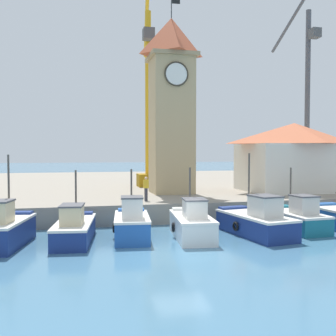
{
  "coord_description": "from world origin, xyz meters",
  "views": [
    {
      "loc": [
        -4.55,
        -17.46,
        4.63
      ],
      "look_at": [
        1.31,
        8.58,
        3.5
      ],
      "focal_mm": 42.0,
      "sensor_mm": 36.0,
      "label": 1
    }
  ],
  "objects": [
    {
      "name": "ground_plane",
      "position": [
        0.0,
        0.0,
        0.0
      ],
      "size": [
        300.0,
        300.0,
        0.0
      ],
      "primitive_type": "plane",
      "color": "teal"
    },
    {
      "name": "quay_wharf",
      "position": [
        0.0,
        26.58,
        0.65
      ],
      "size": [
        120.0,
        40.0,
        1.31
      ],
      "primitive_type": "cube",
      "color": "gray",
      "rests_on": "ground"
    },
    {
      "name": "fishing_boat_left_inner",
      "position": [
        -8.13,
        2.73,
        0.82
      ],
      "size": [
        2.49,
        4.55,
        4.47
      ],
      "color": "navy",
      "rests_on": "ground"
    },
    {
      "name": "fishing_boat_mid_left",
      "position": [
        -4.86,
        3.07,
        0.69
      ],
      "size": [
        2.35,
        5.19,
        3.64
      ],
      "color": "navy",
      "rests_on": "ground"
    },
    {
      "name": "fishing_boat_center",
      "position": [
        -1.9,
        3.03,
        0.8
      ],
      "size": [
        2.22,
        4.24,
        3.68
      ],
      "color": "#2356A8",
      "rests_on": "ground"
    },
    {
      "name": "fishing_boat_mid_right",
      "position": [
        1.25,
        2.53,
        0.77
      ],
      "size": [
        2.28,
        4.76,
        3.76
      ],
      "color": "silver",
      "rests_on": "ground"
    },
    {
      "name": "fishing_boat_right_inner",
      "position": [
        4.88,
        2.38,
        0.77
      ],
      "size": [
        2.94,
        5.42,
        4.53
      ],
      "color": "navy",
      "rests_on": "ground"
    },
    {
      "name": "fishing_boat_right_outer",
      "position": [
        7.82,
        3.21,
        0.72
      ],
      "size": [
        2.24,
        4.55,
        3.66
      ],
      "color": "#196B7F",
      "rests_on": "ground"
    },
    {
      "name": "clock_tower",
      "position": [
        2.62,
        13.17,
        8.65
      ],
      "size": [
        3.67,
        3.67,
        15.47
      ],
      "color": "tan",
      "rests_on": "quay_wharf"
    },
    {
      "name": "warehouse_right",
      "position": [
        13.12,
        12.56,
        4.23
      ],
      "size": [
        8.72,
        6.59,
        5.71
      ],
      "color": "silver",
      "rests_on": "quay_wharf"
    },
    {
      "name": "port_crane_near",
      "position": [
        1.8,
        19.43,
        7.95
      ],
      "size": [
        2.2,
        9.58,
        18.87
      ],
      "color": "#976E11",
      "rests_on": "quay_wharf"
    },
    {
      "name": "port_crane_far",
      "position": [
        20.03,
        21.97,
        8.96
      ],
      "size": [
        2.0,
        9.46,
        21.0
      ],
      "color": "#353539",
      "rests_on": "quay_wharf"
    },
    {
      "name": "dock_worker_near_tower",
      "position": [
        -0.22,
        8.54,
        2.15
      ],
      "size": [
        0.34,
        0.22,
        1.62
      ],
      "color": "#33333D",
      "rests_on": "quay_wharf"
    }
  ]
}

